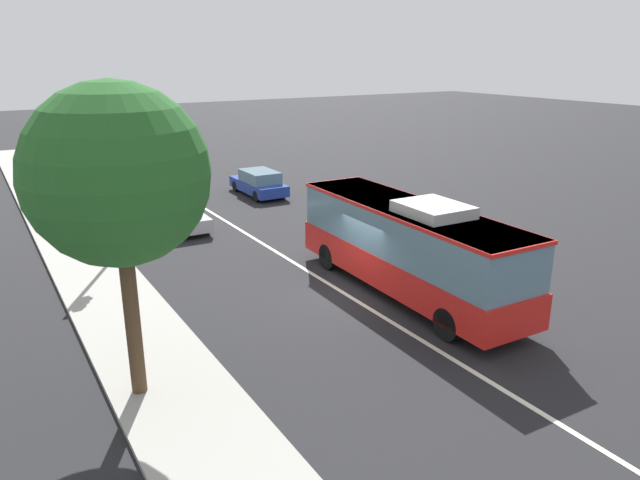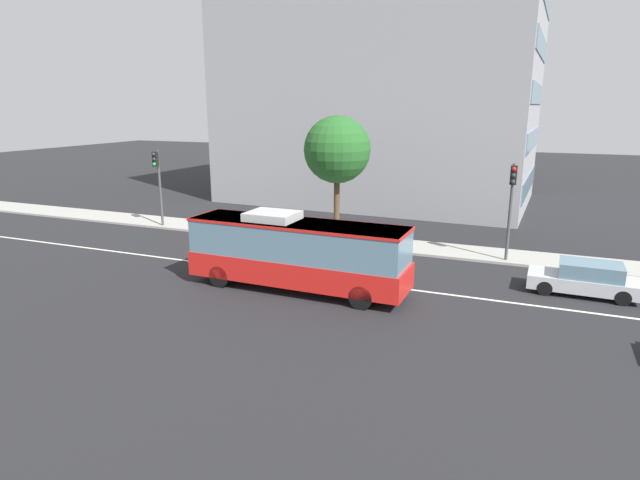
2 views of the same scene
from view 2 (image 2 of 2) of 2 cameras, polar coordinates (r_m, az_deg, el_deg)
ground_plane at (r=25.09m, az=1.38°, el=-4.33°), size 160.00×160.00×0.00m
sidewalk_kerb at (r=31.49m, az=5.94°, el=-0.38°), size 80.00×2.90×0.14m
lane_centre_line at (r=25.09m, az=1.38°, el=-4.32°), size 76.00×0.16×0.01m
transit_bus at (r=23.30m, az=-2.55°, el=-1.15°), size 10.06×2.73×3.46m
sedan_silver at (r=25.71m, az=26.83°, el=-3.76°), size 4.56×1.94×1.46m
traffic_light_near_corner at (r=36.69m, az=-17.18°, el=6.72°), size 0.34×0.62×5.20m
traffic_light_mid_block at (r=28.62m, az=20.06°, el=4.49°), size 0.34×0.62×5.20m
street_tree_kerbside_left at (r=32.10m, az=1.87°, el=9.73°), size 4.05×4.05×7.50m
office_block_background at (r=46.87m, az=6.63°, el=16.91°), size 25.60×16.46×20.40m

